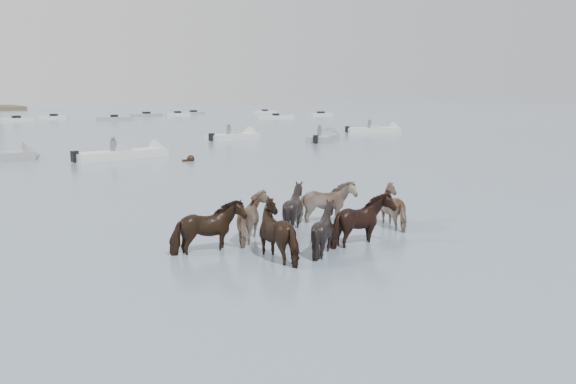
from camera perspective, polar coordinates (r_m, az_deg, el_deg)
ground at (r=14.45m, az=9.25°, el=-5.10°), size 400.00×400.00×0.00m
pony_herd at (r=14.43m, az=2.02°, el=-2.93°), size 7.34×4.01×1.52m
swimming_pony at (r=32.21m, az=-9.93°, el=3.29°), size 0.72×0.44×0.44m
motorboat_a at (r=35.88m, az=-26.88°, el=3.24°), size 5.20×1.81×1.92m
motorboat_b at (r=34.72m, az=-15.46°, el=3.76°), size 6.23×2.88×1.92m
motorboat_c at (r=47.81m, az=-4.92°, el=5.65°), size 5.47×3.04×1.92m
motorboat_d at (r=46.45m, az=3.85°, el=5.54°), size 5.24×4.80×1.92m
motorboat_e at (r=57.31m, az=9.30°, el=6.25°), size 6.13×3.11×1.92m
distant_flotilla at (r=88.70m, az=-27.18°, el=6.55°), size 101.83×27.08×0.93m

